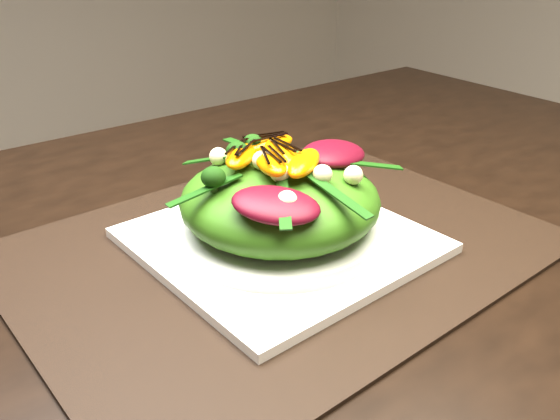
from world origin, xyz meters
TOP-DOWN VIEW (x-y plane):
  - dining_table at (0.00, 0.00)m, footprint 1.60×0.90m
  - placemat at (0.03, -0.05)m, footprint 0.57×0.44m
  - plate_base at (0.03, -0.05)m, footprint 0.29×0.29m
  - salad_bowl at (0.03, -0.05)m, footprint 0.24×0.24m
  - lettuce_mound at (0.03, -0.05)m, footprint 0.25×0.25m
  - radicchio_leaf at (0.09, -0.06)m, footprint 0.09×0.06m
  - orange_segment at (0.02, -0.04)m, footprint 0.07×0.05m
  - broccoli_floret at (-0.03, -0.02)m, footprint 0.04×0.04m
  - macadamia_nut at (0.07, -0.10)m, footprint 0.02×0.02m
  - balsamic_drizzle at (0.02, -0.04)m, footprint 0.05×0.03m

SIDE VIEW (x-z plane):
  - dining_table at x=0.00m, z-range 0.35..1.10m
  - placemat at x=0.03m, z-range 0.75..0.75m
  - plate_base at x=0.03m, z-range 0.75..0.77m
  - salad_bowl at x=0.03m, z-range 0.77..0.78m
  - lettuce_mound at x=0.03m, z-range 0.77..0.85m
  - radicchio_leaf at x=0.09m, z-range 0.84..0.86m
  - macadamia_nut at x=0.07m, z-range 0.84..0.86m
  - broccoli_floret at x=-0.03m, z-range 0.84..0.87m
  - orange_segment at x=0.02m, z-range 0.85..0.86m
  - balsamic_drizzle at x=0.02m, z-range 0.86..0.87m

